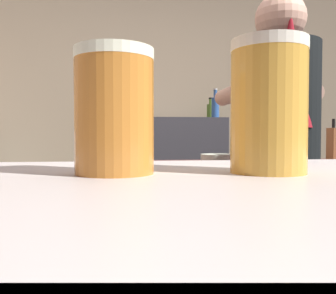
{
  "coord_description": "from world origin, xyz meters",
  "views": [
    {
      "loc": [
        -0.53,
        -1.33,
        1.09
      ],
      "look_at": [
        -0.46,
        -0.75,
        1.06
      ],
      "focal_mm": 38.55,
      "sensor_mm": 36.0,
      "label": 1
    }
  ],
  "objects_px": {
    "mixing_bowl": "(217,159)",
    "pint_glass_near": "(268,107)",
    "pint_glass_far": "(114,112)",
    "chefs_knife": "(296,163)",
    "bartender": "(280,157)",
    "bottle_olive_oil": "(211,110)",
    "bottle_vinegar": "(215,106)"
  },
  "relations": [
    {
      "from": "pint_glass_near",
      "to": "bottle_vinegar",
      "type": "distance_m",
      "value": 2.91
    },
    {
      "from": "mixing_bowl",
      "to": "chefs_knife",
      "type": "bearing_deg",
      "value": -9.2
    },
    {
      "from": "pint_glass_near",
      "to": "pint_glass_far",
      "type": "bearing_deg",
      "value": 176.17
    },
    {
      "from": "mixing_bowl",
      "to": "pint_glass_far",
      "type": "bearing_deg",
      "value": -108.34
    },
    {
      "from": "bottle_vinegar",
      "to": "pint_glass_near",
      "type": "bearing_deg",
      "value": -103.37
    },
    {
      "from": "bottle_olive_oil",
      "to": "bartender",
      "type": "bearing_deg",
      "value": -94.31
    },
    {
      "from": "chefs_knife",
      "to": "pint_glass_near",
      "type": "height_order",
      "value": "pint_glass_near"
    },
    {
      "from": "bartender",
      "to": "pint_glass_near",
      "type": "bearing_deg",
      "value": 155.4
    },
    {
      "from": "bartender",
      "to": "bottle_vinegar",
      "type": "xyz_separation_m",
      "value": [
        0.15,
        1.69,
        0.35
      ]
    },
    {
      "from": "bottle_olive_oil",
      "to": "bottle_vinegar",
      "type": "bearing_deg",
      "value": -86.83
    },
    {
      "from": "pint_glass_near",
      "to": "pint_glass_far",
      "type": "xyz_separation_m",
      "value": [
        -0.16,
        0.01,
        -0.01
      ]
    },
    {
      "from": "mixing_bowl",
      "to": "bottle_vinegar",
      "type": "height_order",
      "value": "bottle_vinegar"
    },
    {
      "from": "bartender",
      "to": "chefs_knife",
      "type": "xyz_separation_m",
      "value": [
        0.28,
        0.41,
        -0.06
      ]
    },
    {
      "from": "chefs_knife",
      "to": "pint_glass_far",
      "type": "xyz_separation_m",
      "value": [
        -0.97,
        -1.53,
        0.18
      ]
    },
    {
      "from": "pint_glass_far",
      "to": "bartender",
      "type": "bearing_deg",
      "value": 58.67
    },
    {
      "from": "bartender",
      "to": "bottle_olive_oil",
      "type": "bearing_deg",
      "value": -4.13
    },
    {
      "from": "pint_glass_near",
      "to": "bottle_olive_oil",
      "type": "distance_m",
      "value": 3.05
    },
    {
      "from": "mixing_bowl",
      "to": "pint_glass_near",
      "type": "distance_m",
      "value": 1.67
    },
    {
      "from": "bartender",
      "to": "pint_glass_far",
      "type": "bearing_deg",
      "value": 148.84
    },
    {
      "from": "bottle_vinegar",
      "to": "bottle_olive_oil",
      "type": "xyz_separation_m",
      "value": [
        -0.01,
        0.14,
        -0.03
      ]
    },
    {
      "from": "bottle_vinegar",
      "to": "bottle_olive_oil",
      "type": "distance_m",
      "value": 0.14
    },
    {
      "from": "pint_glass_near",
      "to": "bottle_vinegar",
      "type": "bearing_deg",
      "value": 76.63
    },
    {
      "from": "pint_glass_near",
      "to": "bartender",
      "type": "bearing_deg",
      "value": 65.22
    },
    {
      "from": "mixing_bowl",
      "to": "pint_glass_near",
      "type": "bearing_deg",
      "value": -102.93
    },
    {
      "from": "pint_glass_far",
      "to": "bottle_olive_oil",
      "type": "height_order",
      "value": "bottle_olive_oil"
    },
    {
      "from": "bottle_olive_oil",
      "to": "pint_glass_near",
      "type": "bearing_deg",
      "value": -102.61
    },
    {
      "from": "bartender",
      "to": "pint_glass_near",
      "type": "distance_m",
      "value": 1.26
    },
    {
      "from": "pint_glass_far",
      "to": "chefs_knife",
      "type": "bearing_deg",
      "value": 57.78
    },
    {
      "from": "mixing_bowl",
      "to": "chefs_knife",
      "type": "height_order",
      "value": "mixing_bowl"
    },
    {
      "from": "mixing_bowl",
      "to": "bottle_vinegar",
      "type": "relative_size",
      "value": 0.7
    },
    {
      "from": "pint_glass_near",
      "to": "bottle_olive_oil",
      "type": "relative_size",
      "value": 0.71
    },
    {
      "from": "chefs_knife",
      "to": "pint_glass_far",
      "type": "bearing_deg",
      "value": -124.58
    }
  ]
}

